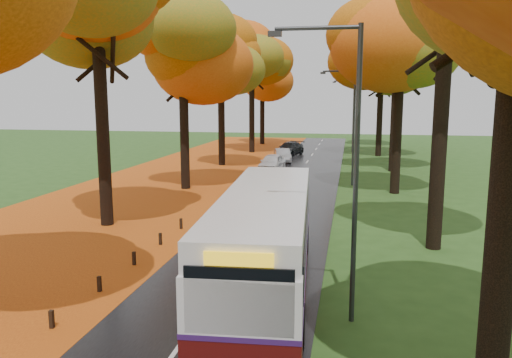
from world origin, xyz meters
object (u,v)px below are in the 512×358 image
(car_dark, at_px, (289,149))
(bus, at_px, (266,237))
(car_white, at_px, (272,163))
(streetlamp_near, at_px, (347,152))
(streetlamp_mid, at_px, (350,118))
(streetlamp_far, at_px, (351,110))
(car_silver, at_px, (283,155))

(car_dark, bearing_deg, bus, -68.77)
(car_white, bearing_deg, streetlamp_near, -72.27)
(streetlamp_mid, height_order, streetlamp_far, same)
(car_white, height_order, car_dark, car_white)
(streetlamp_far, distance_m, bus, 42.04)
(streetlamp_near, height_order, streetlamp_far, same)
(streetlamp_far, distance_m, car_white, 18.33)
(car_silver, xyz_separation_m, car_dark, (-0.05, 5.59, 0.07))
(streetlamp_near, height_order, car_dark, streetlamp_near)
(streetlamp_far, distance_m, car_silver, 12.92)
(streetlamp_mid, relative_size, car_dark, 1.68)
(streetlamp_far, relative_size, car_dark, 1.68)
(car_silver, distance_m, car_dark, 5.59)
(bus, height_order, car_white, bus)
(car_white, distance_m, car_silver, 6.19)
(streetlamp_near, distance_m, streetlamp_far, 44.00)
(bus, relative_size, car_silver, 3.14)
(streetlamp_near, xyz_separation_m, streetlamp_mid, (0.00, 22.00, 0.00))
(streetlamp_far, height_order, car_white, streetlamp_far)
(car_white, relative_size, car_dark, 0.89)
(streetlamp_mid, distance_m, car_dark, 18.59)
(streetlamp_near, bearing_deg, streetlamp_far, 90.00)
(streetlamp_mid, xyz_separation_m, car_white, (-6.30, 5.25, -3.95))
(streetlamp_mid, distance_m, car_white, 9.10)
(streetlamp_far, bearing_deg, car_dark, -141.70)
(streetlamp_mid, distance_m, car_silver, 13.65)
(bus, bearing_deg, streetlamp_far, 82.36)
(car_dark, bearing_deg, streetlamp_far, 53.72)
(streetlamp_mid, xyz_separation_m, car_dark, (-6.30, 17.03, -3.98))
(streetlamp_near, bearing_deg, bus, 139.75)
(streetlamp_far, bearing_deg, bus, -93.47)
(streetlamp_mid, height_order, car_silver, streetlamp_mid)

